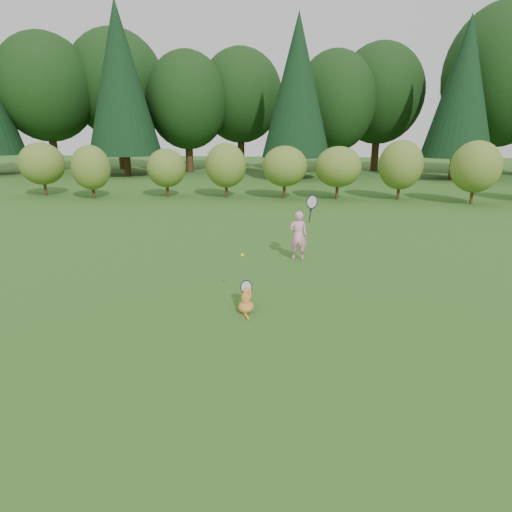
# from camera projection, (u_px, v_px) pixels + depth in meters

# --- Properties ---
(ground) EXTENTS (100.00, 100.00, 0.00)m
(ground) POSITION_uv_depth(u_px,v_px,m) (241.00, 302.00, 8.27)
(ground) COLOR #235517
(ground) RESTS_ON ground
(shrub_row) EXTENTS (28.00, 3.00, 2.80)m
(shrub_row) POSITION_uv_depth(u_px,v_px,m) (279.00, 170.00, 20.29)
(shrub_row) COLOR #536E22
(shrub_row) RESTS_ON ground
(woodland_backdrop) EXTENTS (48.00, 10.00, 15.00)m
(woodland_backdrop) POSITION_uv_depth(u_px,v_px,m) (289.00, 63.00, 28.13)
(woodland_backdrop) COLOR black
(woodland_backdrop) RESTS_ON ground
(child) EXTENTS (0.73, 0.48, 1.88)m
(child) POSITION_uv_depth(u_px,v_px,m) (299.00, 234.00, 10.84)
(child) COLOR #FF98C2
(child) RESTS_ON ground
(cat) EXTENTS (0.35, 0.66, 0.66)m
(cat) POSITION_uv_depth(u_px,v_px,m) (246.00, 299.00, 7.76)
(cat) COLOR orange
(cat) RESTS_ON ground
(tennis_ball) EXTENTS (0.07, 0.07, 0.07)m
(tennis_ball) POSITION_uv_depth(u_px,v_px,m) (242.00, 255.00, 8.17)
(tennis_ball) COLOR #BFDC19
(tennis_ball) RESTS_ON ground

